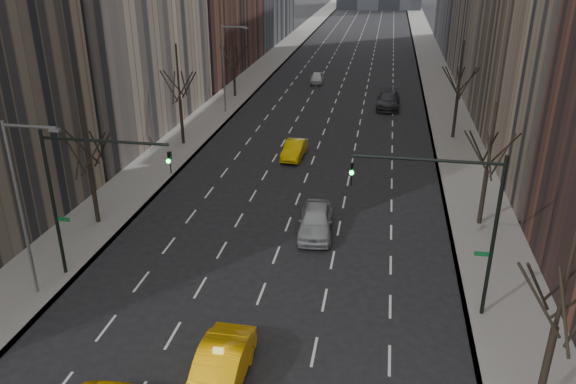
% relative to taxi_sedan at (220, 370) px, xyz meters
% --- Properties ---
extents(sidewalk_left, '(4.50, 320.00, 0.15)m').
position_rel_taxi_sedan_xyz_m(sidewalk_left, '(-12.07, 64.81, -0.79)').
color(sidewalk_left, slate).
rests_on(sidewalk_left, ground).
extents(sidewalk_right, '(4.50, 320.00, 0.15)m').
position_rel_taxi_sedan_xyz_m(sidewalk_right, '(12.43, 64.81, -0.79)').
color(sidewalk_right, slate).
rests_on(sidewalk_right, ground).
extents(tree_lw_b, '(3.36, 3.50, 7.82)m').
position_rel_taxi_sedan_xyz_m(tree_lw_b, '(-11.82, 12.81, 2.86)').
color(tree_lw_b, black).
rests_on(tree_lw_b, ground).
extents(tree_lw_c, '(3.36, 3.50, 8.74)m').
position_rel_taxi_sedan_xyz_m(tree_lw_c, '(-11.82, 28.81, 3.17)').
color(tree_lw_c, black).
rests_on(tree_lw_c, ground).
extents(tree_lw_d, '(3.36, 3.50, 7.36)m').
position_rel_taxi_sedan_xyz_m(tree_lw_d, '(-11.82, 46.81, 2.70)').
color(tree_lw_d, black).
rests_on(tree_lw_d, ground).
extents(tree_rw_a, '(3.36, 3.50, 8.28)m').
position_rel_taxi_sedan_xyz_m(tree_rw_a, '(12.18, 0.81, 3.01)').
color(tree_rw_a, black).
rests_on(tree_rw_a, ground).
extents(tree_rw_b, '(3.36, 3.50, 7.82)m').
position_rel_taxi_sedan_xyz_m(tree_rw_b, '(12.18, 16.81, 2.86)').
color(tree_rw_b, black).
rests_on(tree_rw_b, ground).
extents(tree_rw_c, '(3.36, 3.50, 8.74)m').
position_rel_taxi_sedan_xyz_m(tree_rw_c, '(12.18, 34.81, 3.17)').
color(tree_rw_c, black).
rests_on(tree_rw_c, ground).
extents(traffic_mast_left, '(6.69, 0.39, 8.00)m').
position_rel_taxi_sedan_xyz_m(traffic_mast_left, '(-8.93, 6.80, 4.63)').
color(traffic_mast_left, black).
rests_on(traffic_mast_left, ground).
extents(traffic_mast_right, '(6.69, 0.39, 8.00)m').
position_rel_taxi_sedan_xyz_m(traffic_mast_right, '(9.28, 6.80, 4.63)').
color(traffic_mast_right, black).
rests_on(traffic_mast_right, ground).
extents(streetlight_near, '(2.83, 0.22, 9.00)m').
position_rel_taxi_sedan_xyz_m(streetlight_near, '(-10.66, 4.81, 4.76)').
color(streetlight_near, slate).
rests_on(streetlight_near, ground).
extents(streetlight_far, '(2.83, 0.22, 9.00)m').
position_rel_taxi_sedan_xyz_m(streetlight_far, '(-10.66, 39.81, 4.76)').
color(streetlight_far, slate).
rests_on(streetlight_far, ground).
extents(taxi_sedan, '(1.86, 5.25, 1.72)m').
position_rel_taxi_sedan_xyz_m(taxi_sedan, '(0.00, 0.00, 0.00)').
color(taxi_sedan, '#FFAD05').
rests_on(taxi_sedan, ground).
extents(silver_sedan_ahead, '(2.37, 5.17, 1.72)m').
position_rel_taxi_sedan_xyz_m(silver_sedan_ahead, '(2.05, 13.88, -0.00)').
color(silver_sedan_ahead, '#979A9E').
rests_on(silver_sedan_ahead, ground).
extents(far_taxi, '(1.74, 4.42, 1.43)m').
position_rel_taxi_sedan_xyz_m(far_taxi, '(-1.45, 27.19, -0.15)').
color(far_taxi, '#E9BD04').
rests_on(far_taxi, ground).
extents(far_suv_grey, '(2.63, 6.07, 1.74)m').
position_rel_taxi_sedan_xyz_m(far_suv_grey, '(6.13, 44.93, 0.01)').
color(far_suv_grey, '#2B2B2F').
rests_on(far_suv_grey, ground).
extents(far_car_white, '(1.85, 4.10, 1.37)m').
position_rel_taxi_sedan_xyz_m(far_car_white, '(-3.16, 55.83, -0.18)').
color(far_car_white, silver).
rests_on(far_car_white, ground).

